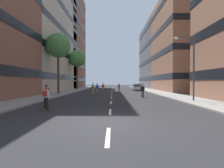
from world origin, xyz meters
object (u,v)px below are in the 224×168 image
Objects in this scene: streetlamp_right at (190,61)px; skater_1 at (119,86)px; skater_4 at (97,88)px; skater_5 at (143,90)px; skater_2 at (47,94)px; street_tree_mid at (77,59)px; skater_3 at (93,88)px; skater_0 at (46,96)px; street_tree_near at (58,46)px; skater_6 at (103,87)px; parked_car_near at (137,88)px.

streetlamp_right reaches higher than skater_1.
skater_5 is (6.62, -7.26, 0.00)m from skater_4.
skater_5 is (9.65, 7.11, 0.00)m from skater_2.
skater_2 is (3.10, -26.60, -6.79)m from street_tree_mid.
skater_3 is at bearing 78.42° from skater_2.
skater_0 is (4.10, -29.24, -6.76)m from street_tree_mid.
street_tree_mid is 13.00m from skater_1.
street_tree_near is 15.72m from skater_1.
street_tree_near is at bearing -127.62° from skater_6.
skater_1 and skater_4 have the same top height.
street_tree_near is at bearing 148.61° from streetlamp_right.
skater_2 is at bearing -101.58° from skater_3.
skater_6 is at bearing -163.78° from skater_1.
street_tree_near is 1.00× the size of street_tree_mid.
skater_4 is 9.83m from skater_5.
skater_1 is 23.38m from skater_2.
street_tree_near is at bearing 105.18° from skater_0.
skater_6 is at bearing 117.52° from streetlamp_right.
skater_5 is at bearing -56.81° from street_tree_mid.
streetlamp_right is at bearing -55.56° from street_tree_mid.
skater_3 is at bearing 143.74° from skater_5.
street_tree_mid reaches higher than skater_1.
skater_1 is at bearing 65.15° from skater_3.
skater_2 is 1.00× the size of skater_5.
street_tree_near is 14.58m from skater_2.
skater_6 is (2.67, 23.91, -0.03)m from skater_0.
skater_0 is 1.00× the size of skater_5.
skater_1 is at bearing -22.93° from street_tree_mid.
street_tree_near is 5.48× the size of skater_2.
skater_3 reaches higher than parked_car_near.
skater_0 is 1.00× the size of skater_2.
streetlamp_right reaches higher than skater_0.
skater_1 is 3.59m from skater_6.
streetlamp_right is (2.27, -21.30, 3.44)m from parked_car_near.
skater_0 is 13.03m from skater_5.
skater_0 is 24.06m from skater_6.
streetlamp_right is 3.65× the size of skater_2.
street_tree_near is (-14.38, -11.14, 7.15)m from parked_car_near.
skater_5 is (2.52, -15.16, -0.03)m from skater_1.
skater_3 is at bearing -127.80° from parked_car_near.
skater_0 and skater_3 have the same top height.
skater_2 is (-13.55, -2.32, -3.15)m from streetlamp_right.
skater_4 reaches higher than parked_car_near.
skater_1 reaches higher than parked_car_near.
parked_car_near is 0.45× the size of street_tree_mid.
skater_4 is (6.12, 1.90, -6.87)m from street_tree_near.
street_tree_near is 14.12m from street_tree_mid.
skater_6 is at bearing -162.80° from parked_car_near.
skater_5 is at bearing -80.55° from skater_1.
parked_car_near is at bearing 64.47° from skater_2.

